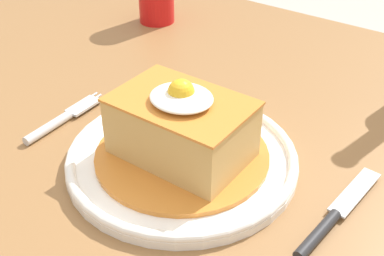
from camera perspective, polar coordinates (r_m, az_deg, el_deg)
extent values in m
cube|color=olive|center=(0.65, -2.23, -2.33)|extent=(1.24, 0.96, 0.04)
cylinder|color=olive|center=(1.41, -9.40, 1.36)|extent=(0.07, 0.07, 0.70)
cylinder|color=white|center=(0.59, -1.14, -3.69)|extent=(0.27, 0.27, 0.01)
torus|color=white|center=(0.59, -1.15, -3.13)|extent=(0.27, 0.27, 0.01)
cylinder|color=orange|center=(0.59, -1.15, -3.08)|extent=(0.20, 0.20, 0.01)
cube|color=tan|center=(0.56, -1.19, -0.07)|extent=(0.15, 0.10, 0.07)
cube|color=orange|center=(0.54, -1.23, 3.04)|extent=(0.15, 0.10, 0.00)
ellipsoid|color=white|center=(0.54, -1.22, 3.51)|extent=(0.07, 0.06, 0.01)
sphere|color=yellow|center=(0.54, -1.25, 4.09)|extent=(0.03, 0.03, 0.03)
cylinder|color=silver|center=(0.67, -16.14, 0.04)|extent=(0.01, 0.08, 0.01)
cube|color=silver|center=(0.70, -12.33, 2.52)|extent=(0.02, 0.05, 0.00)
cylinder|color=silver|center=(0.71, -10.49, 3.23)|extent=(0.00, 0.03, 0.00)
cylinder|color=silver|center=(0.72, -10.96, 3.40)|extent=(0.00, 0.03, 0.00)
cylinder|color=silver|center=(0.72, -11.42, 3.58)|extent=(0.00, 0.03, 0.00)
cylinder|color=#262628|center=(0.52, 14.20, -11.73)|extent=(0.02, 0.08, 0.01)
cube|color=silver|center=(0.57, 18.17, -6.95)|extent=(0.03, 0.09, 0.00)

